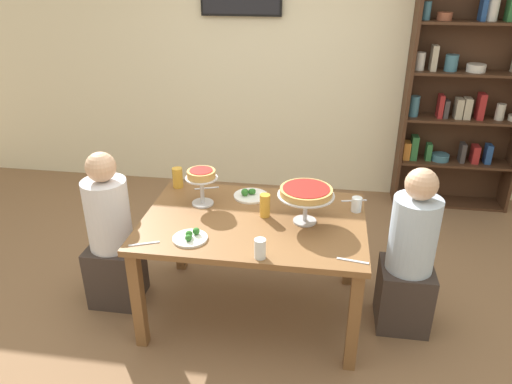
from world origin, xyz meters
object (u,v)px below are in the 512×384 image
cutlery_fork_far (353,261)px  beer_glass_amber_short (178,178)px  water_glass_clear_near (260,249)px  cutlery_spare_fork (354,201)px  diner_head_west (112,241)px  cutlery_knife_far (144,244)px  cutlery_knife_near (306,196)px  salad_plate_near_diner (190,237)px  water_glass_clear_far (357,204)px  personal_pizza_stand (201,178)px  dining_table (254,231)px  bookshelf (464,95)px  diner_head_east (409,262)px  beer_glass_amber_tall (265,206)px  deep_dish_pizza_stand (306,194)px  cutlery_fork_near (207,188)px  salad_plate_far_diner (250,195)px

cutlery_fork_far → beer_glass_amber_short: bearing=156.8°
water_glass_clear_near → cutlery_spare_fork: (0.55, 0.81, -0.06)m
diner_head_west → cutlery_knife_far: 0.62m
cutlery_knife_near → salad_plate_near_diner: bearing=29.6°
diner_head_west → salad_plate_near_diner: size_ratio=5.40×
diner_head_west → beer_glass_amber_short: (0.37, 0.42, 0.32)m
salad_plate_near_diner → cutlery_fork_far: size_ratio=1.18×
beer_glass_amber_short → water_glass_clear_far: beer_glass_amber_short is taller
personal_pizza_stand → dining_table: bearing=-23.4°
beer_glass_amber_short → cutlery_knife_far: bearing=-87.4°
dining_table → bookshelf: bookshelf is taller
diner_head_east → salad_plate_near_diner: (-1.35, -0.33, 0.26)m
cutlery_fork_far → cutlery_spare_fork: size_ratio=1.00×
diner_head_east → water_glass_clear_near: 1.07m
cutlery_knife_near → cutlery_spare_fork: bearing=160.4°
dining_table → salad_plate_near_diner: (-0.34, -0.30, 0.11)m
bookshelf → water_glass_clear_far: size_ratio=22.41×
beer_glass_amber_tall → cutlery_knife_far: bearing=-145.5°
deep_dish_pizza_stand → cutlery_knife_near: 0.42m
bookshelf → water_glass_clear_near: bookshelf is taller
cutlery_spare_fork → dining_table: bearing=15.3°
bookshelf → cutlery_knife_far: (-2.28, -2.41, -0.37)m
water_glass_clear_near → cutlery_fork_near: 1.00m
diner_head_east → beer_glass_amber_tall: bearing=-1.6°
salad_plate_far_diner → beer_glass_amber_tall: 0.31m
salad_plate_far_diner → cutlery_spare_fork: 0.73m
cutlery_fork_near → cutlery_knife_near: same height
deep_dish_pizza_stand → cutlery_fork_far: bearing=-54.5°
water_glass_clear_far → cutlery_knife_far: 1.40m
cutlery_spare_fork → salad_plate_near_diner: bearing=20.0°
cutlery_knife_far → cutlery_spare_fork: 1.47m
cutlery_knife_near → cutlery_spare_fork: (0.34, -0.02, 0.00)m
salad_plate_near_diner → cutlery_fork_far: 0.97m
beer_glass_amber_tall → personal_pizza_stand: bearing=166.1°
diner_head_east → salad_plate_far_diner: diner_head_east is taller
diner_head_west → cutlery_knife_near: (1.32, 0.40, 0.25)m
water_glass_clear_near → salad_plate_near_diner: bearing=163.4°
cutlery_knife_far → bookshelf: bearing=23.9°
cutlery_knife_near → cutlery_spare_fork: size_ratio=1.00×
dining_table → diner_head_west: diner_head_west is taller
diner_head_east → water_glass_clear_near: diner_head_east is taller
personal_pizza_stand → salad_plate_near_diner: personal_pizza_stand is taller
water_glass_clear_near → water_glass_clear_far: size_ratio=1.20×
dining_table → cutlery_knife_near: 0.51m
dining_table → beer_glass_amber_tall: (0.07, 0.06, 0.17)m
diner_head_west → personal_pizza_stand: bearing=16.0°
personal_pizza_stand → cutlery_spare_fork: personal_pizza_stand is taller
cutlery_fork_near → diner_head_west: bearing=16.0°
personal_pizza_stand → beer_glass_amber_tall: 0.48m
personal_pizza_stand → deep_dish_pizza_stand: bearing=-11.7°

